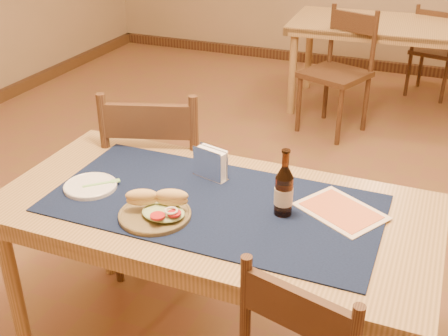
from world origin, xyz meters
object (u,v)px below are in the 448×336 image
at_px(back_table, 397,33).
at_px(chair_main_far, 159,177).
at_px(beer_bottle, 284,191).
at_px(napkin_holder, 210,164).
at_px(sandwich_plate, 157,210).
at_px(main_table, 214,223).

xyz_separation_m(back_table, chair_main_far, (-0.78, -2.68, -0.15)).
xyz_separation_m(beer_bottle, napkin_holder, (-0.34, 0.15, -0.03)).
xyz_separation_m(back_table, napkin_holder, (-0.37, -2.99, 0.15)).
bearing_deg(chair_main_far, napkin_holder, -36.99).
distance_m(back_table, sandwich_plate, 3.35).
bearing_deg(back_table, sandwich_plate, -97.29).
distance_m(back_table, napkin_holder, 3.02).
xyz_separation_m(chair_main_far, beer_bottle, (0.75, -0.46, 0.33)).
relative_size(sandwich_plate, napkin_holder, 1.66).
height_order(chair_main_far, napkin_holder, chair_main_far).
distance_m(back_table, beer_bottle, 3.14).
relative_size(sandwich_plate, beer_bottle, 1.03).
distance_m(main_table, chair_main_far, 0.71).
bearing_deg(napkin_holder, chair_main_far, 143.01).
relative_size(chair_main_far, sandwich_plate, 3.91).
bearing_deg(chair_main_far, beer_bottle, -31.30).
relative_size(back_table, beer_bottle, 7.12).
height_order(sandwich_plate, napkin_holder, napkin_holder).
distance_m(back_table, chair_main_far, 2.80).
bearing_deg(back_table, chair_main_far, -106.19).
relative_size(chair_main_far, beer_bottle, 4.02).
relative_size(chair_main_far, napkin_holder, 6.51).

